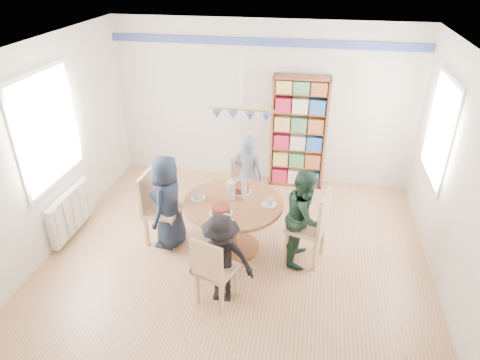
% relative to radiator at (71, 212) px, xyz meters
% --- Properties ---
extents(ground, '(5.00, 5.00, 0.00)m').
position_rel_radiator_xyz_m(ground, '(2.42, -0.30, -0.35)').
color(ground, tan).
extents(room_shell, '(5.00, 5.00, 5.00)m').
position_rel_radiator_xyz_m(room_shell, '(2.16, 0.57, 1.30)').
color(room_shell, white).
rests_on(room_shell, ground).
extents(radiator, '(0.12, 1.00, 0.60)m').
position_rel_radiator_xyz_m(radiator, '(0.00, 0.00, 0.00)').
color(radiator, silver).
rests_on(radiator, ground).
extents(dining_table, '(1.30, 1.30, 0.75)m').
position_rel_radiator_xyz_m(dining_table, '(2.34, 0.05, 0.21)').
color(dining_table, '#935E30').
rests_on(dining_table, ground).
extents(chair_left, '(0.48, 0.48, 1.03)m').
position_rel_radiator_xyz_m(chair_left, '(1.26, 0.08, 0.22)').
color(chair_left, '#D8B584').
rests_on(chair_left, ground).
extents(chair_right, '(0.56, 0.56, 1.04)m').
position_rel_radiator_xyz_m(chair_right, '(3.38, 0.00, 0.22)').
color(chair_right, '#D8B584').
rests_on(chair_right, ground).
extents(chair_far, '(0.50, 0.50, 0.87)m').
position_rel_radiator_xyz_m(chair_far, '(2.31, 1.07, 0.13)').
color(chair_far, '#D8B584').
rests_on(chair_far, ground).
extents(chair_near, '(0.52, 0.52, 0.92)m').
position_rel_radiator_xyz_m(chair_near, '(2.30, -0.99, 0.15)').
color(chair_near, '#D8B584').
rests_on(chair_near, ground).
extents(person_left, '(0.47, 0.68, 1.32)m').
position_rel_radiator_xyz_m(person_left, '(1.46, 0.02, 0.31)').
color(person_left, '#172133').
rests_on(person_left, ground).
extents(person_right, '(0.55, 0.67, 1.30)m').
position_rel_radiator_xyz_m(person_right, '(3.26, 0.02, 0.30)').
color(person_right, '#1A3428').
rests_on(person_right, ground).
extents(person_far, '(0.51, 0.38, 1.29)m').
position_rel_radiator_xyz_m(person_far, '(2.37, 0.99, 0.29)').
color(person_far, gray).
rests_on(person_far, ground).
extents(person_near, '(0.75, 0.46, 1.13)m').
position_rel_radiator_xyz_m(person_near, '(2.39, -0.89, 0.22)').
color(person_near, black).
rests_on(person_near, ground).
extents(bookshelf, '(0.90, 0.27, 1.89)m').
position_rel_radiator_xyz_m(bookshelf, '(3.04, 2.04, 0.58)').
color(bookshelf, brown).
rests_on(bookshelf, ground).
extents(tableware, '(1.13, 1.13, 0.30)m').
position_rel_radiator_xyz_m(tableware, '(2.31, 0.08, 0.46)').
color(tableware, white).
rests_on(tableware, dining_table).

